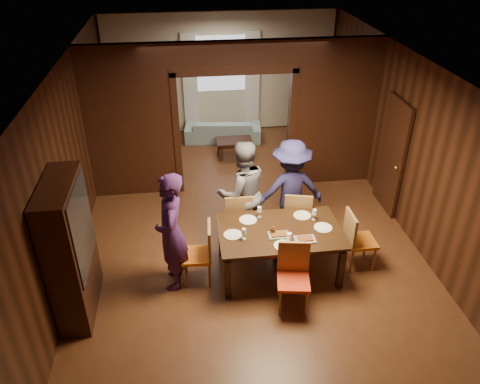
{
  "coord_description": "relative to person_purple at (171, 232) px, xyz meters",
  "views": [
    {
      "loc": [
        -0.93,
        -6.59,
        4.81
      ],
      "look_at": [
        -0.15,
        -0.4,
        1.05
      ],
      "focal_mm": 35.0,
      "sensor_mm": 36.0,
      "label": 1
    }
  ],
  "objects": [
    {
      "name": "floor",
      "position": [
        1.23,
        1.16,
        -0.92
      ],
      "size": [
        9.0,
        9.0,
        0.0
      ],
      "primitive_type": "plane",
      "color": "#4F2A16",
      "rests_on": "ground"
    },
    {
      "name": "ceiling",
      "position": [
        1.23,
        1.16,
        1.98
      ],
      "size": [
        5.5,
        9.0,
        0.02
      ],
      "primitive_type": "cube",
      "color": "silver",
      "rests_on": "room_walls"
    },
    {
      "name": "room_walls",
      "position": [
        1.23,
        3.04,
        0.59
      ],
      "size": [
        5.52,
        9.01,
        2.9
      ],
      "color": "black",
      "rests_on": "floor"
    },
    {
      "name": "person_purple",
      "position": [
        0.0,
        0.0,
        0.0
      ],
      "size": [
        0.44,
        0.67,
        1.83
      ],
      "primitive_type": "imported",
      "rotation": [
        0.0,
        0.0,
        -1.58
      ],
      "color": "#3A1A4D",
      "rests_on": "floor"
    },
    {
      "name": "person_grey",
      "position": [
        1.14,
        1.0,
        -0.02
      ],
      "size": [
        1.0,
        0.86,
        1.79
      ],
      "primitive_type": "imported",
      "rotation": [
        0.0,
        0.0,
        3.38
      ],
      "color": "#5D5B63",
      "rests_on": "floor"
    },
    {
      "name": "person_navy",
      "position": [
        1.94,
        1.02,
        -0.04
      ],
      "size": [
        1.16,
        0.71,
        1.75
      ],
      "primitive_type": "imported",
      "rotation": [
        0.0,
        0.0,
        3.19
      ],
      "color": "#1E1B45",
      "rests_on": "floor"
    },
    {
      "name": "sofa",
      "position": [
        1.19,
        5.01,
        -0.65
      ],
      "size": [
        1.88,
        0.91,
        0.53
      ],
      "primitive_type": "imported",
      "rotation": [
        0.0,
        0.0,
        3.03
      ],
      "color": "#92B4BF",
      "rests_on": "floor"
    },
    {
      "name": "serving_bowl",
      "position": [
        1.71,
        0.17,
        -0.11
      ],
      "size": [
        0.37,
        0.37,
        0.09
      ],
      "primitive_type": "imported",
      "color": "black",
      "rests_on": "dining_table"
    },
    {
      "name": "dining_table",
      "position": [
        1.58,
        0.07,
        -0.54
      ],
      "size": [
        1.82,
        1.13,
        0.76
      ],
      "primitive_type": "cube",
      "color": "black",
      "rests_on": "floor"
    },
    {
      "name": "coffee_table",
      "position": [
        1.36,
        4.09,
        -0.72
      ],
      "size": [
        0.8,
        0.5,
        0.4
      ],
      "primitive_type": "cube",
      "color": "black",
      "rests_on": "floor"
    },
    {
      "name": "chair_left",
      "position": [
        0.34,
        0.02,
        -0.43
      ],
      "size": [
        0.47,
        0.47,
        0.97
      ],
      "primitive_type": null,
      "rotation": [
        0.0,
        0.0,
        -1.63
      ],
      "color": "orange",
      "rests_on": "floor"
    },
    {
      "name": "chair_right",
      "position": [
        2.86,
        0.05,
        -0.43
      ],
      "size": [
        0.45,
        0.45,
        0.97
      ],
      "primitive_type": null,
      "rotation": [
        0.0,
        0.0,
        1.59
      ],
      "color": "#C35F12",
      "rests_on": "floor"
    },
    {
      "name": "chair_far_l",
      "position": [
        1.05,
        0.93,
        -0.43
      ],
      "size": [
        0.45,
        0.45,
        0.97
      ],
      "primitive_type": null,
      "rotation": [
        0.0,
        0.0,
        3.13
      ],
      "color": "red",
      "rests_on": "floor"
    },
    {
      "name": "chair_far_r",
      "position": [
        2.05,
        0.85,
        -0.43
      ],
      "size": [
        0.53,
        0.53,
        0.97
      ],
      "primitive_type": null,
      "rotation": [
        0.0,
        0.0,
        2.9
      ],
      "color": "orange",
      "rests_on": "floor"
    },
    {
      "name": "chair_near",
      "position": [
        1.63,
        -0.7,
        -0.43
      ],
      "size": [
        0.5,
        0.5,
        0.97
      ],
      "primitive_type": null,
      "rotation": [
        0.0,
        0.0,
        -0.16
      ],
      "color": "red",
      "rests_on": "floor"
    },
    {
      "name": "hutch",
      "position": [
        -1.3,
        -0.34,
        0.08
      ],
      "size": [
        0.4,
        1.2,
        2.0
      ],
      "primitive_type": "cube",
      "color": "black",
      "rests_on": "floor"
    },
    {
      "name": "door_right",
      "position": [
        3.93,
        1.66,
        0.13
      ],
      "size": [
        0.06,
        0.9,
        2.1
      ],
      "primitive_type": "cube",
      "color": "black",
      "rests_on": "floor"
    },
    {
      "name": "window_far",
      "position": [
        1.23,
        5.6,
        0.78
      ],
      "size": [
        1.2,
        0.03,
        1.3
      ],
      "primitive_type": "cube",
      "color": "silver",
      "rests_on": "back_wall"
    },
    {
      "name": "curtain_left",
      "position": [
        0.48,
        5.56,
        0.33
      ],
      "size": [
        0.35,
        0.06,
        2.4
      ],
      "primitive_type": "cube",
      "color": "white",
      "rests_on": "back_wall"
    },
    {
      "name": "curtain_right",
      "position": [
        1.98,
        5.56,
        0.33
      ],
      "size": [
        0.35,
        0.06,
        2.4
      ],
      "primitive_type": "cube",
      "color": "white",
      "rests_on": "back_wall"
    },
    {
      "name": "plate_left",
      "position": [
        0.88,
        0.04,
        -0.15
      ],
      "size": [
        0.27,
        0.27,
        0.01
      ],
      "primitive_type": "cylinder",
      "color": "silver",
      "rests_on": "dining_table"
    },
    {
      "name": "plate_far_l",
      "position": [
        1.15,
        0.39,
        -0.15
      ],
      "size": [
        0.27,
        0.27,
        0.01
      ],
      "primitive_type": "cylinder",
      "color": "white",
      "rests_on": "dining_table"
    },
    {
      "name": "plate_far_r",
      "position": [
        2.0,
        0.41,
        -0.15
      ],
      "size": [
        0.27,
        0.27,
        0.01
      ],
      "primitive_type": "cylinder",
      "color": "silver",
      "rests_on": "dining_table"
    },
    {
      "name": "plate_right",
      "position": [
        2.23,
        0.05,
        -0.15
      ],
      "size": [
        0.27,
        0.27,
        0.01
      ],
      "primitive_type": "cylinder",
      "color": "white",
      "rests_on": "dining_table"
    },
    {
      "name": "plate_near",
      "position": [
        1.56,
        -0.3,
        -0.15
      ],
      "size": [
        0.27,
        0.27,
        0.01
      ],
      "primitive_type": "cylinder",
      "color": "white",
      "rests_on": "dining_table"
    },
    {
      "name": "platter_a",
      "position": [
        1.54,
        -0.05,
        -0.14
      ],
      "size": [
        0.3,
        0.2,
        0.04
      ],
      "primitive_type": "cube",
      "color": "slate",
      "rests_on": "dining_table"
    },
    {
      "name": "platter_b",
      "position": [
        1.89,
        -0.2,
        -0.14
      ],
      "size": [
        0.3,
        0.2,
        0.04
      ],
      "primitive_type": "cube",
      "color": "gray",
      "rests_on": "dining_table"
    },
    {
      "name": "wineglass_left",
      "position": [
        1.02,
        -0.08,
        -0.07
      ],
      "size": [
        0.08,
        0.08,
        0.18
      ],
      "primitive_type": null,
      "color": "silver",
      "rests_on": "dining_table"
    },
    {
      "name": "wineglass_far",
      "position": [
        1.34,
        0.46,
        -0.07
      ],
      "size": [
        0.08,
        0.08,
        0.18
      ],
      "primitive_type": null,
      "color": "silver",
      "rests_on": "dining_table"
    },
    {
      "name": "wineglass_right",
      "position": [
        2.15,
        0.28,
        -0.07
      ],
      "size": [
        0.08,
        0.08,
        0.18
      ],
      "primitive_type": null,
      "color": "silver",
      "rests_on": "dining_table"
    },
    {
      "name": "tumbler",
      "position": [
        1.66,
        -0.21,
        -0.09
      ],
      "size": [
        0.07,
        0.07,
        0.14
      ],
      "primitive_type": "cylinder",
      "color": "silver",
      "rests_on": "dining_table"
    },
    {
      "name": "condiment_jar",
      "position": [
        1.46,
        0.01,
        -0.1
      ],
      "size": [
        0.08,
        0.08,
        0.11
      ],
      "primitive_type": null,
      "color": "#482211",
      "rests_on": "dining_table"
    }
  ]
}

